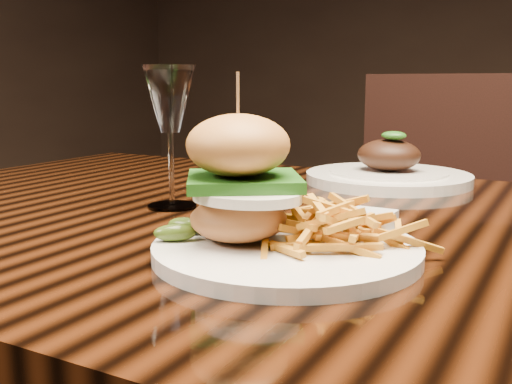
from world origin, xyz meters
The scene contains 7 objects.
dining_table centered at (0.00, 0.00, 0.67)m, with size 1.60×0.90×0.75m.
burger_plate centered at (-0.02, -0.17, 0.80)m, with size 0.28×0.28×0.19m.
ramekin centered at (0.04, -0.08, 0.77)m, with size 0.07×0.07×0.03m, color silver.
wine_glass centered at (-0.26, -0.03, 0.90)m, with size 0.07×0.07×0.20m.
water_tumbler centered at (-0.25, 0.10, 0.79)m, with size 0.07×0.07×0.09m, color white.
far_dish centered at (-0.05, 0.33, 0.77)m, with size 0.29×0.29×0.09m.
chair_far centered at (-0.08, 0.89, 0.54)m, with size 0.47×0.47×0.95m.
Camera 1 is at (0.25, -0.71, 0.93)m, focal length 42.00 mm.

